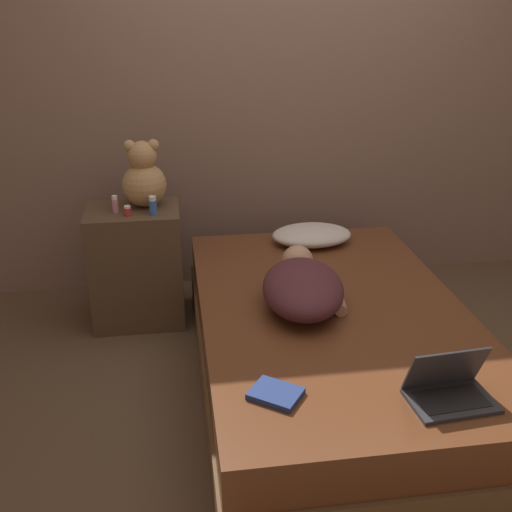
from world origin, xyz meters
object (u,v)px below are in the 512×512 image
at_px(pillow, 312,235).
at_px(bottle_pink, 115,204).
at_px(person_lying, 303,286).
at_px(laptop, 449,388).
at_px(book, 276,394).
at_px(bottle_red, 127,211).
at_px(teddy_bear, 144,178).
at_px(bottle_blue, 153,206).

bearing_deg(pillow, bottle_pink, -178.36).
xyz_separation_m(person_lying, laptop, (0.38, -0.82, -0.05)).
distance_m(laptop, book, 0.65).
bearing_deg(pillow, person_lying, -106.33).
bearing_deg(bottle_red, pillow, 5.34).
relative_size(teddy_bear, bottle_blue, 3.64).
height_order(pillow, laptop, laptop).
bearing_deg(book, pillow, 71.87).
bearing_deg(laptop, bottle_red, 125.65).
relative_size(bottle_red, book, 0.24).
height_order(bottle_red, bottle_pink, bottle_pink).
relative_size(pillow, bottle_blue, 4.55).
bearing_deg(person_lying, teddy_bear, 140.96).
distance_m(bottle_red, book, 1.51).
relative_size(pillow, bottle_red, 8.46).
xyz_separation_m(pillow, bottle_pink, (-1.14, -0.03, 0.26)).
distance_m(laptop, bottle_red, 1.93).
distance_m(pillow, person_lying, 0.79).
height_order(person_lying, bottle_pink, bottle_pink).
bearing_deg(laptop, person_lying, 110.59).
height_order(bottle_blue, book, bottle_blue).
xyz_separation_m(laptop, book, (-0.64, 0.11, -0.04)).
height_order(pillow, bottle_blue, bottle_blue).
bearing_deg(teddy_bear, bottle_blue, -74.23).
height_order(teddy_bear, book, teddy_bear).
bearing_deg(bottle_red, teddy_bear, 58.46).
relative_size(person_lying, teddy_bear, 1.95).
height_order(person_lying, book, person_lying).
bearing_deg(bottle_blue, bottle_red, 178.53).
relative_size(teddy_bear, bottle_pink, 3.99).
distance_m(person_lying, bottle_pink, 1.19).
distance_m(bottle_blue, book, 1.46).
bearing_deg(bottle_pink, pillow, 1.64).
distance_m(teddy_bear, bottle_pink, 0.22).
bearing_deg(teddy_bear, laptop, -55.01).
relative_size(pillow, book, 2.06).
relative_size(laptop, book, 1.41).
bearing_deg(laptop, teddy_bear, 120.64).
relative_size(laptop, bottle_pink, 3.40).
xyz_separation_m(pillow, laptop, (0.16, -1.57, -0.01)).
relative_size(laptop, bottle_red, 5.77).
height_order(laptop, bottle_red, bottle_red).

